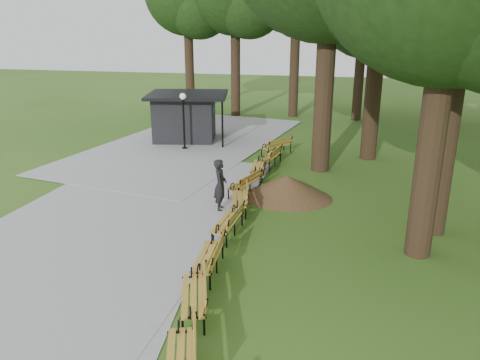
% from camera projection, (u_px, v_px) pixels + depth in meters
% --- Properties ---
extents(ground, '(100.00, 100.00, 0.00)m').
position_uv_depth(ground, '(194.00, 289.00, 11.51)').
color(ground, '#325B1A').
rests_on(ground, ground).
extents(path, '(12.00, 38.00, 0.06)m').
position_uv_depth(path, '(104.00, 224.00, 15.11)').
color(path, '#949496').
rests_on(path, ground).
extents(person, '(0.55, 0.74, 1.82)m').
position_uv_depth(person, '(220.00, 185.00, 16.08)').
color(person, black).
rests_on(person, ground).
extents(kiosk, '(4.80, 4.38, 2.61)m').
position_uv_depth(kiosk, '(185.00, 117.00, 25.84)').
color(kiosk, black).
rests_on(kiosk, ground).
extents(lamp_post, '(0.32, 0.32, 2.87)m').
position_uv_depth(lamp_post, '(183.00, 109.00, 23.61)').
color(lamp_post, black).
rests_on(lamp_post, ground).
extents(dirt_mound, '(2.84, 2.84, 0.85)m').
position_uv_depth(dirt_mound, '(287.00, 187.00, 17.41)').
color(dirt_mound, '#47301C').
rests_on(dirt_mound, ground).
extents(bench_1, '(1.20, 2.00, 0.88)m').
position_uv_depth(bench_1, '(180.00, 360.00, 8.43)').
color(bench_1, '#AF8328').
rests_on(bench_1, ground).
extents(bench_2, '(1.18, 2.00, 0.88)m').
position_uv_depth(bench_2, '(193.00, 295.00, 10.42)').
color(bench_2, '#AF8328').
rests_on(bench_2, ground).
extents(bench_3, '(0.77, 1.94, 0.88)m').
position_uv_depth(bench_3, '(208.00, 257.00, 12.13)').
color(bench_3, '#AF8328').
rests_on(bench_3, ground).
extents(bench_4, '(0.75, 1.93, 0.88)m').
position_uv_depth(bench_4, '(228.00, 222.00, 14.30)').
color(bench_4, '#AF8328').
rests_on(bench_4, ground).
extents(bench_5, '(1.02, 1.99, 0.88)m').
position_uv_depth(bench_5, '(239.00, 198.00, 16.22)').
color(bench_5, '#AF8328').
rests_on(bench_5, ground).
extents(bench_6, '(1.18, 2.00, 0.88)m').
position_uv_depth(bench_6, '(245.00, 183.00, 17.75)').
color(bench_6, '#AF8328').
rests_on(bench_6, ground).
extents(bench_7, '(0.82, 1.95, 0.88)m').
position_uv_depth(bench_7, '(258.00, 166.00, 19.86)').
color(bench_7, '#AF8328').
rests_on(bench_7, ground).
extents(bench_8, '(0.93, 1.98, 0.88)m').
position_uv_depth(bench_8, '(270.00, 157.00, 21.29)').
color(bench_8, '#AF8328').
rests_on(bench_8, ground).
extents(bench_9, '(1.58, 1.94, 0.88)m').
position_uv_depth(bench_9, '(276.00, 146.00, 23.14)').
color(bench_9, '#AF8328').
rests_on(bench_9, ground).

